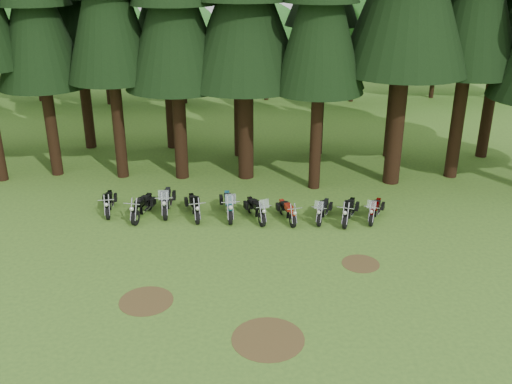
# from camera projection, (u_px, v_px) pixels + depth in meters

# --- Properties ---
(ground) EXTENTS (120.00, 120.00, 0.00)m
(ground) POSITION_uv_depth(u_px,v_px,m) (239.00, 270.00, 20.66)
(ground) COLOR #406B25
(ground) RESTS_ON ground
(pine_back_4) EXTENTS (4.94, 4.94, 13.78)m
(pine_back_4) POSITION_uv_depth(u_px,v_px,m) (323.00, 3.00, 29.70)
(pine_back_4) COLOR black
(pine_back_4) RESTS_ON ground
(decid_1) EXTENTS (7.91, 7.69, 9.88)m
(decid_1) POSITION_uv_depth(u_px,v_px,m) (34.00, 24.00, 42.27)
(decid_1) COLOR black
(decid_1) RESTS_ON ground
(decid_2) EXTENTS (6.72, 6.53, 8.40)m
(decid_2) POSITION_uv_depth(u_px,v_px,m) (107.00, 38.00, 41.67)
(decid_2) COLOR black
(decid_2) RESTS_ON ground
(decid_3) EXTENTS (6.12, 5.95, 7.65)m
(decid_3) POSITION_uv_depth(u_px,v_px,m) (186.00, 44.00, 42.14)
(decid_3) COLOR black
(decid_3) RESTS_ON ground
(decid_4) EXTENTS (5.93, 5.76, 7.41)m
(decid_4) POSITION_uv_depth(u_px,v_px,m) (270.00, 43.00, 43.27)
(decid_4) COLOR black
(decid_4) RESTS_ON ground
(decid_5) EXTENTS (8.45, 8.21, 10.56)m
(decid_5) POSITION_uv_depth(u_px,v_px,m) (362.00, 19.00, 41.96)
(decid_5) COLOR black
(decid_5) RESTS_ON ground
(decid_6) EXTENTS (7.06, 6.86, 8.82)m
(decid_6) POSITION_uv_depth(u_px,v_px,m) (444.00, 31.00, 43.53)
(decid_6) COLOR black
(decid_6) RESTS_ON ground
(decid_7) EXTENTS (8.44, 8.20, 10.55)m
(decid_7) POSITION_uv_depth(u_px,v_px,m) (507.00, 17.00, 42.95)
(decid_7) COLOR black
(decid_7) RESTS_ON ground
(dirt_patch_0) EXTENTS (1.80, 1.80, 0.01)m
(dirt_patch_0) POSITION_uv_depth(u_px,v_px,m) (146.00, 301.00, 18.82)
(dirt_patch_0) COLOR #4C3D1E
(dirt_patch_0) RESTS_ON ground
(dirt_patch_1) EXTENTS (1.40, 1.40, 0.01)m
(dirt_patch_1) POSITION_uv_depth(u_px,v_px,m) (361.00, 264.00, 21.10)
(dirt_patch_1) COLOR #4C3D1E
(dirt_patch_1) RESTS_ON ground
(dirt_patch_2) EXTENTS (2.20, 2.20, 0.01)m
(dirt_patch_2) POSITION_uv_depth(u_px,v_px,m) (268.00, 339.00, 16.96)
(dirt_patch_2) COLOR #4C3D1E
(dirt_patch_2) RESTS_ON ground
(motorcycle_0) EXTENTS (0.47, 2.08, 0.85)m
(motorcycle_0) POSITION_uv_depth(u_px,v_px,m) (109.00, 203.00, 25.17)
(motorcycle_0) COLOR black
(motorcycle_0) RESTS_ON ground
(motorcycle_1) EXTENTS (0.57, 2.22, 0.91)m
(motorcycle_1) POSITION_uv_depth(u_px,v_px,m) (142.00, 207.00, 24.69)
(motorcycle_1) COLOR black
(motorcycle_1) RESTS_ON ground
(motorcycle_2) EXTENTS (0.50, 2.39, 1.50)m
(motorcycle_2) POSITION_uv_depth(u_px,v_px,m) (167.00, 202.00, 25.16)
(motorcycle_2) COLOR black
(motorcycle_2) RESTS_ON ground
(motorcycle_3) EXTENTS (0.68, 2.13, 0.88)m
(motorcycle_3) POSITION_uv_depth(u_px,v_px,m) (194.00, 207.00, 24.75)
(motorcycle_3) COLOR black
(motorcycle_3) RESTS_ON ground
(motorcycle_4) EXTENTS (0.62, 2.40, 1.51)m
(motorcycle_4) POSITION_uv_depth(u_px,v_px,m) (229.00, 206.00, 24.76)
(motorcycle_4) COLOR black
(motorcycle_4) RESTS_ON ground
(motorcycle_5) EXTENTS (0.99, 2.08, 1.34)m
(motorcycle_5) POSITION_uv_depth(u_px,v_px,m) (256.00, 210.00, 24.47)
(motorcycle_5) COLOR black
(motorcycle_5) RESTS_ON ground
(motorcycle_6) EXTENTS (0.69, 1.91, 0.80)m
(motorcycle_6) POSITION_uv_depth(u_px,v_px,m) (287.00, 212.00, 24.40)
(motorcycle_6) COLOR black
(motorcycle_6) RESTS_ON ground
(motorcycle_7) EXTENTS (0.83, 1.96, 1.25)m
(motorcycle_7) POSITION_uv_depth(u_px,v_px,m) (323.00, 211.00, 24.47)
(motorcycle_7) COLOR black
(motorcycle_7) RESTS_ON ground
(motorcycle_8) EXTENTS (0.81, 2.08, 0.88)m
(motorcycle_8) POSITION_uv_depth(u_px,v_px,m) (349.00, 211.00, 24.33)
(motorcycle_8) COLOR black
(motorcycle_8) RESTS_ON ground
(motorcycle_9) EXTENTS (0.98, 1.95, 1.27)m
(motorcycle_9) POSITION_uv_depth(u_px,v_px,m) (375.00, 210.00, 24.48)
(motorcycle_9) COLOR black
(motorcycle_9) RESTS_ON ground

